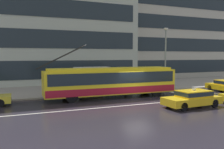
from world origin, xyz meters
TOP-DOWN VIEW (x-y plane):
  - ground_plane at (0.00, 0.00)m, footprint 160.00×160.00m
  - sidewalk_slab at (0.00, 9.11)m, footprint 80.00×10.00m
  - crosswalk_stripe_edge_near at (5.73, 1.06)m, footprint 0.44×4.40m
  - crosswalk_stripe_inner_a at (6.63, 1.06)m, footprint 0.44×4.40m
  - crosswalk_stripe_center at (7.53, 1.06)m, footprint 0.44×4.40m
  - crosswalk_stripe_inner_b at (8.43, 1.06)m, footprint 0.44×4.40m
  - crosswalk_stripe_edge_far at (9.33, 1.06)m, footprint 0.44×4.40m
  - lane_centre_line at (0.00, -1.20)m, footprint 72.00×0.14m
  - trolleybus at (-1.46, 2.51)m, footprint 12.84×2.70m
  - taxi_oncoming_near at (2.75, -3.52)m, footprint 4.57×2.01m
  - bus_shelter at (-2.31, 5.96)m, footprint 3.63×1.87m
  - pedestrian_at_shelter at (-3.27, 6.46)m, footprint 1.56×1.56m
  - pedestrian_approaching_curb at (0.87, 4.59)m, footprint 1.55×1.55m
  - pedestrian_walking_past at (-1.23, 5.67)m, footprint 1.14×1.14m
  - pedestrian_waiting_by_pole at (-3.45, 4.88)m, footprint 1.38×1.38m
  - street_lamp at (6.10, 4.91)m, footprint 0.60×0.32m
  - office_tower_corner_left at (-7.17, 20.48)m, footprint 28.09×15.88m
  - office_tower_corner_right at (18.29, 22.90)m, footprint 23.13×15.47m

SIDE VIEW (x-z plane):
  - ground_plane at x=0.00m, z-range 0.00..0.00m
  - lane_centre_line at x=0.00m, z-range 0.00..0.01m
  - crosswalk_stripe_edge_near at x=5.73m, z-range 0.00..0.01m
  - crosswalk_stripe_inner_a at x=6.63m, z-range 0.00..0.01m
  - crosswalk_stripe_center at x=7.53m, z-range 0.00..0.01m
  - crosswalk_stripe_inner_b at x=8.43m, z-range 0.00..0.01m
  - crosswalk_stripe_edge_far at x=9.33m, z-range 0.00..0.01m
  - sidewalk_slab at x=0.00m, z-range 0.00..0.14m
  - taxi_oncoming_near at x=2.75m, z-range 0.01..1.40m
  - trolleybus at x=-1.46m, z-range -0.89..3.96m
  - pedestrian_walking_past at x=-1.23m, z-range 0.72..2.65m
  - pedestrian_approaching_curb at x=0.87m, z-range 0.76..2.67m
  - pedestrian_at_shelter at x=-3.27m, z-range 0.76..2.71m
  - pedestrian_waiting_by_pole at x=-3.45m, z-range 0.78..2.79m
  - bus_shelter at x=-2.31m, z-range 0.81..3.37m
  - street_lamp at x=6.10m, z-range 0.75..7.63m
  - office_tower_corner_right at x=18.29m, z-range 0.01..18.93m
  - office_tower_corner_left at x=-7.17m, z-range 0.01..23.56m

